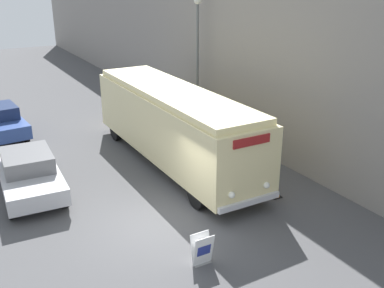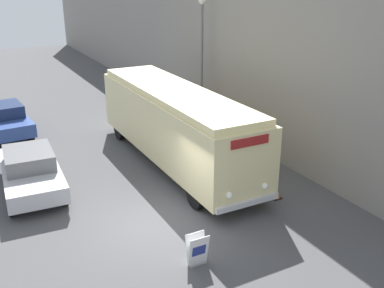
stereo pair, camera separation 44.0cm
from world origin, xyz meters
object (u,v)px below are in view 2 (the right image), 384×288
Objects in this scene: sign_board at (197,250)px; streetlamp at (202,45)px; parked_car_mid at (6,120)px; traffic_cone at (276,191)px; parked_car_near at (31,170)px; vintage_bus at (175,122)px.

streetlamp reaches higher than sign_board.
traffic_cone is (7.57, -11.57, -0.51)m from parked_car_mid.
sign_board is 7.56m from parked_car_near.
vintage_bus is 19.23× the size of traffic_cone.
parked_car_near is (-9.05, -3.44, -3.41)m from streetlamp.
sign_board is 4.79m from traffic_cone.
sign_board is 14.04m from parked_car_mid.
sign_board reaches higher than traffic_cone.
streetlamp is 10.29m from parked_car_mid.
streetlamp is 10.27m from parked_car_near.
parked_car_near is at bearing -159.19° from streetlamp.
streetlamp is (5.84, 10.27, 3.76)m from sign_board.
vintage_bus reaches higher than parked_car_mid.
sign_board is 0.21× the size of parked_car_mid.
parked_car_near is 8.91m from traffic_cone.
sign_board is at bearing -61.64° from parked_car_near.
parked_car_mid is (-3.26, 13.65, 0.35)m from sign_board.
vintage_bus is 11.77× the size of sign_board.
sign_board is at bearing -81.23° from parked_car_mid.
parked_car_mid is at bearing 129.76° from vintage_bus.
streetlamp is at bearing -25.01° from parked_car_mid.
streetlamp reaches higher than traffic_cone.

